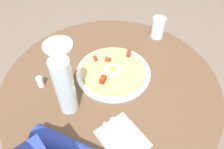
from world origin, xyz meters
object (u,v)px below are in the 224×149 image
Objects in this scene: fork at (119,141)px; pizza_plate at (113,72)px; dining_table at (111,103)px; bread_plate at (58,45)px; water_bottle at (64,86)px; breakfast_pizza at (113,70)px; salt_shaker at (40,82)px; water_glass at (158,28)px; knife at (126,135)px.

pizza_plate is at bearing 146.15° from fork.
bread_plate reaches higher than dining_table.
fork is 0.28m from water_bottle.
breakfast_pizza is at bearing -142.13° from dining_table.
breakfast_pizza is 1.80× the size of bread_plate.
salt_shaker reaches higher than dining_table.
dining_table is 2.85× the size of pizza_plate.
bread_plate is at bearing 173.38° from fork.
water_bottle reaches higher than water_glass.
water_glass is at bearing 125.19° from knife.
salt_shaker reaches higher than knife.
knife is at bearing 63.61° from dining_table.
dining_table is at bearing 144.98° from salt_shaker.
pizza_plate is 2.95× the size of water_glass.
salt_shaker is (0.13, -0.41, 0.02)m from knife.
dining_table is 8.42× the size of water_glass.
water_glass is 0.66m from salt_shaker.
water_bottle is (0.26, 0.03, 0.12)m from pizza_plate.
dining_table is at bearing 13.70° from water_glass.
dining_table is at bearing 178.89° from water_bottle.
bread_plate is (0.06, -0.37, 0.17)m from dining_table.
fork is at bearing 53.90° from breakfast_pizza.
knife is 3.58× the size of salt_shaker.
fork and knife have the same top height.
water_glass reaches higher than bread_plate.
fork is at bearing 53.85° from pizza_plate.
dining_table is at bearing 149.23° from fork.
water_glass is at bearing -166.30° from dining_table.
breakfast_pizza is 0.32m from knife.
dining_table is 0.33m from fork.
dining_table is at bearing 37.60° from pizza_plate.
bread_plate is 0.61m from fork.
dining_table is 6.03× the size of bread_plate.
salt_shaker is (0.04, -0.17, -0.10)m from water_bottle.
water_bottle reaches higher than knife.
salt_shaker is at bearing -164.74° from fork.
water_glass is (-0.56, -0.33, 0.05)m from fork.
breakfast_pizza is 1.12× the size of water_bottle.
water_glass is (-0.40, -0.10, 0.22)m from dining_table.
knife is (0.06, 0.61, 0.00)m from bread_plate.
water_glass is at bearing 173.28° from salt_shaker.
pizza_plate is at bearing -142.40° from dining_table.
fork is 0.04m from knife.
salt_shaker is (0.09, -0.41, 0.02)m from fork.
dining_table is 0.20m from breakfast_pizza.
pizza_plate is 6.75× the size of salt_shaker.
bread_plate is at bearing -134.60° from salt_shaker.
knife is at bearing 59.28° from pizza_plate.
bread_plate is 0.61m from knife.
dining_table is 3.35× the size of breakfast_pizza.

